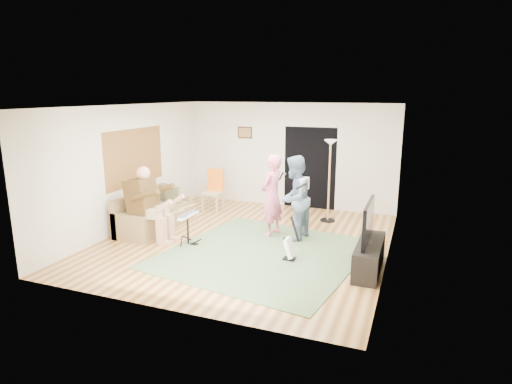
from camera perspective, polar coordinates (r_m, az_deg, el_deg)
floor at (r=8.75m, az=-1.33°, el=-6.55°), size 6.00×6.00×0.00m
walls at (r=8.39m, az=-1.38°, el=2.16°), size 5.50×6.00×2.70m
ceiling at (r=8.24m, az=-1.43°, el=11.41°), size 6.00×6.00×0.00m
window_blinds at (r=9.89m, az=-15.85°, el=4.51°), size 0.00×2.05×2.05m
doorway at (r=11.08m, az=7.19°, el=3.18°), size 2.10×0.00×2.10m
picture_frame at (r=11.53m, az=-1.48°, el=7.93°), size 0.42×0.03×0.32m
area_rug at (r=8.08m, az=0.98°, el=-8.20°), size 3.87×3.99×0.02m
sofa at (r=9.78m, az=-13.73°, el=-3.15°), size 0.82×1.99×0.80m
drummer at (r=8.94m, az=-13.88°, el=-2.55°), size 0.98×0.55×1.51m
drum_kit at (r=8.58m, az=-9.07°, el=-5.13°), size 0.35×0.63×0.65m
singer at (r=8.89m, az=2.11°, el=-0.46°), size 0.54×0.70×1.72m
microphone at (r=8.74m, az=3.38°, el=2.13°), size 0.06×0.06×0.24m
guitarist at (r=8.63m, az=5.12°, el=-0.87°), size 0.78×0.93×1.73m
guitar_held at (r=8.51m, az=6.46°, el=1.06°), size 0.18×0.61×0.26m
guitar_spare at (r=7.74m, az=4.55°, el=-7.42°), size 0.30×0.27×0.82m
torchiere_lamp at (r=9.92m, az=9.81°, el=3.43°), size 0.34×0.34×1.91m
dining_chair at (r=10.85m, az=-5.69°, el=-0.62°), size 0.47×0.49×1.07m
tv_cabinet at (r=7.54m, az=14.86°, el=-8.30°), size 0.40×1.40×0.50m
television at (r=7.35m, az=14.74°, el=-3.90°), size 0.06×1.13×0.69m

